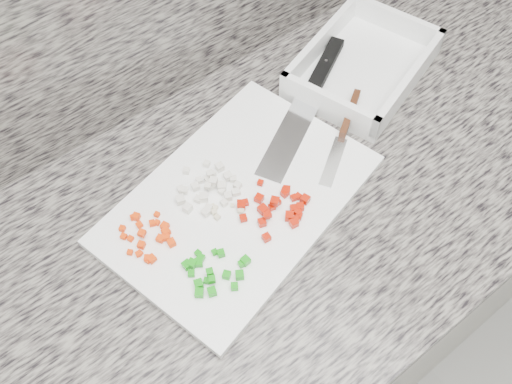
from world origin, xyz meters
TOP-DOWN VIEW (x-y plane):
  - cabinet at (0.00, 1.44)m, footprint 3.92×0.62m
  - countertop at (0.00, 1.44)m, footprint 3.96×0.64m
  - cutting_board at (0.03, 1.47)m, footprint 0.48×0.38m
  - carrot_pile at (-0.12, 1.49)m, footprint 0.08×0.09m
  - onion_pile at (-0.00, 1.51)m, footprint 0.11×0.10m
  - green_pepper_pile at (-0.08, 1.39)m, footprint 0.10×0.09m
  - red_pepper_pile at (0.06, 1.42)m, footprint 0.11×0.10m
  - garlic_pile at (-0.01, 1.46)m, footprint 0.05×0.05m
  - chef_knife at (0.27, 1.57)m, footprint 0.32×0.20m
  - paring_knife at (0.26, 1.47)m, footprint 0.19×0.13m
  - tray at (0.38, 1.56)m, footprint 0.32×0.27m

SIDE VIEW (x-z plane):
  - cabinet at x=0.00m, z-range 0.00..0.86m
  - countertop at x=0.00m, z-range 0.86..0.90m
  - cutting_board at x=0.03m, z-range 0.90..0.91m
  - garlic_pile at x=-0.01m, z-range 0.91..0.92m
  - tray at x=0.38m, z-range 0.89..0.95m
  - carrot_pile at x=-0.12m, z-range 0.91..0.93m
  - chef_knife at x=0.27m, z-range 0.91..0.93m
  - green_pepper_pile at x=-0.08m, z-range 0.91..0.93m
  - paring_knife at x=0.26m, z-range 0.91..0.93m
  - red_pepper_pile at x=0.06m, z-range 0.91..0.93m
  - onion_pile at x=0.00m, z-range 0.91..0.93m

